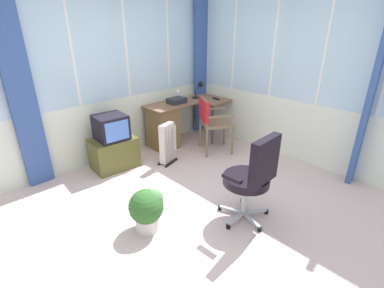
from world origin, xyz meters
name	(u,v)px	position (x,y,z in m)	size (l,w,h in m)	color
ground	(196,208)	(0.00, 0.00, -0.03)	(5.10, 4.85, 0.06)	beige
north_window_panel	(103,73)	(0.00, 1.95, 1.34)	(4.10, 0.07, 2.68)	silver
east_window_panel	(296,73)	(2.08, 0.00, 1.34)	(0.07, 3.85, 2.68)	silver
curtain_north_left	(20,89)	(-1.13, 1.87, 1.29)	(0.31, 0.07, 2.58)	#385698
curtain_corner	(201,65)	(1.95, 1.82, 1.29)	(0.31, 0.07, 2.58)	#385698
curtain_east_far	(373,88)	(2.00, -1.06, 1.29)	(0.31, 0.07, 2.58)	#385698
desk	(166,124)	(0.90, 1.63, 0.40)	(1.45, 0.80, 0.74)	brown
desk_lamp	(200,87)	(1.69, 1.59, 0.94)	(0.23, 0.20, 0.32)	black
tv_remote	(216,99)	(1.83, 1.33, 0.75)	(0.04, 0.15, 0.02)	black
spray_bottle	(178,94)	(1.29, 1.75, 0.84)	(0.06, 0.06, 0.22)	silver
paper_tray	(177,101)	(1.13, 1.62, 0.78)	(0.30, 0.23, 0.09)	#26292E
wooden_armchair	(210,117)	(1.27, 0.96, 0.60)	(0.66, 0.66, 0.92)	#7F664B
office_chair	(253,174)	(0.26, -0.58, 0.58)	(0.60, 0.58, 1.01)	#B7B7BF
tv_on_stand	(113,145)	(-0.17, 1.56, 0.36)	(0.67, 0.49, 0.82)	brown
space_heater	(168,143)	(0.51, 1.13, 0.33)	(0.37, 0.25, 0.64)	silver
potted_plant	(147,208)	(-0.64, 0.07, 0.26)	(0.36, 0.36, 0.47)	silver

